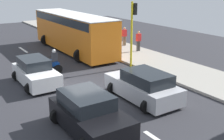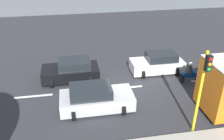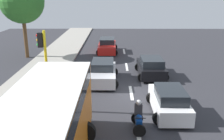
% 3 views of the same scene
% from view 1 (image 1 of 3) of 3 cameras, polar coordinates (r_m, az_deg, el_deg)
% --- Properties ---
extents(ground_plane, '(40.00, 60.00, 0.10)m').
position_cam_1_polar(ground_plane, '(15.19, -4.90, -4.90)').
color(ground_plane, '#2D2D33').
extents(sidewalk, '(4.00, 60.00, 0.15)m').
position_cam_1_polar(sidewalk, '(19.22, 13.81, -0.13)').
color(sidewalk, '#9E998E').
rests_on(sidewalk, ground).
extents(lane_stripe_mid, '(0.20, 2.40, 0.01)m').
position_cam_1_polar(lane_stripe_mid, '(15.17, -4.91, -4.70)').
color(lane_stripe_mid, white).
rests_on(lane_stripe_mid, ground).
extents(lane_stripe_south, '(0.20, 2.40, 0.01)m').
position_cam_1_polar(lane_stripe_south, '(20.39, -12.88, 0.74)').
color(lane_stripe_south, white).
rests_on(lane_stripe_south, ground).
extents(lane_stripe_far_south, '(0.20, 2.40, 0.01)m').
position_cam_1_polar(lane_stripe_far_south, '(25.95, -17.53, 3.92)').
color(lane_stripe_far_south, white).
rests_on(lane_stripe_far_south, ground).
extents(car_white, '(2.13, 3.87, 1.52)m').
position_cam_1_polar(car_white, '(16.82, -15.22, -0.49)').
color(car_white, white).
rests_on(car_white, ground).
extents(car_black, '(2.34, 3.94, 1.52)m').
position_cam_1_polar(car_black, '(11.32, -4.64, -8.82)').
color(car_black, black).
rests_on(car_black, ground).
extents(car_silver, '(2.30, 4.24, 1.52)m').
position_cam_1_polar(car_silver, '(14.20, 6.34, -3.27)').
color(car_silver, '#B7B7BC').
rests_on(car_silver, ground).
extents(city_bus, '(3.20, 11.00, 3.16)m').
position_cam_1_polar(city_bus, '(24.23, -7.99, 8.09)').
color(city_bus, orange).
rests_on(city_bus, ground).
extents(motorcycle, '(0.60, 1.30, 1.53)m').
position_cam_1_polar(motorcycle, '(18.96, -11.61, 1.57)').
color(motorcycle, black).
rests_on(motorcycle, ground).
extents(pedestrian_near_signal, '(0.40, 0.24, 1.69)m').
position_cam_1_polar(pedestrian_near_signal, '(25.65, 2.52, 6.97)').
color(pedestrian_near_signal, '#72604C').
rests_on(pedestrian_near_signal, sidewalk).
extents(pedestrian_by_tree, '(0.40, 0.24, 1.69)m').
position_cam_1_polar(pedestrian_by_tree, '(23.66, 5.39, 6.02)').
color(pedestrian_by_tree, '#3F3F3F').
rests_on(pedestrian_by_tree, sidewalk).
extents(traffic_light_corner, '(0.49, 0.24, 4.50)m').
position_cam_1_polar(traffic_light_corner, '(19.03, 4.24, 8.99)').
color(traffic_light_corner, yellow).
rests_on(traffic_light_corner, ground).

